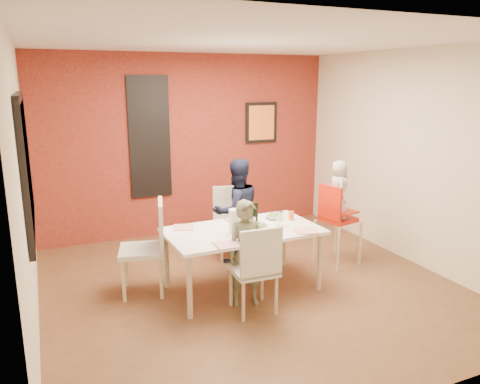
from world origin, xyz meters
name	(u,v)px	position (x,y,z in m)	size (l,w,h in m)	color
ground	(250,286)	(0.00, 0.00, 0.00)	(4.50, 4.50, 0.00)	brown
ceiling	(252,41)	(0.00, 0.00, 2.70)	(4.50, 4.50, 0.02)	silver
wall_back	(189,145)	(0.00, 2.25, 1.35)	(4.50, 0.02, 2.70)	beige
wall_front	(395,231)	(0.00, -2.25, 1.35)	(4.50, 0.02, 2.70)	beige
wall_left	(24,190)	(-2.25, 0.00, 1.35)	(0.02, 4.50, 2.70)	beige
wall_right	(411,158)	(2.25, 0.00, 1.35)	(0.02, 4.50, 2.70)	beige
brick_accent_wall	(189,145)	(0.00, 2.23, 1.35)	(4.50, 0.02, 2.70)	maroon
picture_window_frame	(25,164)	(-2.22, 0.20, 1.55)	(0.05, 1.70, 1.30)	black
picture_window_pane	(27,164)	(-2.21, 0.20, 1.55)	(0.02, 1.55, 1.15)	black
glassblock_strip	(150,137)	(-0.60, 2.21, 1.50)	(0.55, 0.03, 1.70)	silver
glassblock_surround	(150,137)	(-0.60, 2.21, 1.50)	(0.60, 0.03, 1.76)	black
art_print_frame	(261,123)	(1.20, 2.21, 1.65)	(0.54, 0.03, 0.64)	black
art_print_canvas	(262,123)	(1.20, 2.19, 1.65)	(0.44, 0.01, 0.54)	#FA9437
dining_table	(243,235)	(-0.10, -0.01, 0.64)	(1.72, 0.99, 0.70)	white
chair_near	(257,266)	(-0.22, -0.62, 0.52)	(0.45, 0.45, 0.94)	beige
chair_far	(231,218)	(0.18, 1.02, 0.52)	(0.49, 0.49, 0.93)	silver
chair_left	(150,242)	(-1.07, 0.32, 0.58)	(0.58, 0.58, 1.04)	silver
high_chair	(336,217)	(1.27, 0.19, 0.63)	(0.52, 0.52, 1.05)	red
child_near	(247,253)	(-0.22, -0.38, 0.57)	(0.41, 0.27, 1.13)	#5F5C44
child_far	(237,211)	(0.16, 0.78, 0.68)	(0.66, 0.51, 1.35)	black
toddler	(339,189)	(1.30, 0.20, 0.98)	(0.36, 0.23, 0.73)	beige
plate_near_left	(227,245)	(-0.45, -0.42, 0.71)	(0.24, 0.24, 0.01)	white
plate_far_mid	(237,220)	(-0.03, 0.31, 0.71)	(0.24, 0.24, 0.01)	white
plate_near_right	(306,231)	(0.50, -0.35, 0.71)	(0.24, 0.24, 0.01)	white
plate_far_left	(184,227)	(-0.68, 0.30, 0.71)	(0.22, 0.22, 0.01)	white
salad_bowl_a	(260,227)	(0.08, -0.09, 0.73)	(0.21, 0.21, 0.05)	white
salad_bowl_b	(274,216)	(0.41, 0.22, 0.73)	(0.21, 0.21, 0.05)	silver
wine_bottle	(255,215)	(0.05, 0.01, 0.85)	(0.08, 0.08, 0.29)	black
wine_glass_a	(252,225)	(-0.07, -0.20, 0.80)	(0.07, 0.07, 0.19)	silver
wine_glass_b	(280,219)	(0.32, -0.08, 0.80)	(0.06, 0.06, 0.18)	white
paper_towel_roll	(234,221)	(-0.24, -0.10, 0.84)	(0.12, 0.12, 0.27)	white
condiment_red	(253,222)	(0.03, -0.01, 0.77)	(0.03, 0.03, 0.13)	red
condiment_green	(247,221)	(-0.02, 0.06, 0.77)	(0.03, 0.03, 0.12)	#337828
condiment_brown	(241,222)	(-0.09, 0.06, 0.77)	(0.03, 0.03, 0.13)	brown
sippy_cup	(291,216)	(0.57, 0.08, 0.76)	(0.06, 0.06, 0.11)	#D46117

